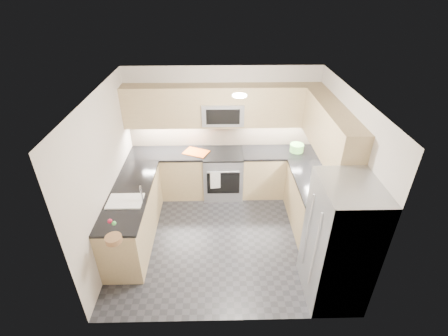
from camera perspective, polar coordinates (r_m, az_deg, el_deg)
floor at (r=5.72m, az=0.08°, el=-11.76°), size 3.60×3.20×0.00m
ceiling at (r=4.42m, az=0.10°, el=12.76°), size 3.60×3.20×0.02m
wall_back at (r=6.37m, az=-0.25°, el=6.58°), size 3.60×0.02×2.50m
wall_front at (r=3.70m, az=0.69°, el=-14.37°), size 3.60×0.02×2.50m
wall_left at (r=5.24m, az=-20.00°, el=-1.26°), size 0.02×3.20×2.50m
wall_right at (r=5.31m, az=19.90°, el=-0.80°), size 0.02×3.20×2.50m
base_cab_back_left at (r=6.56m, az=-9.75°, el=-1.07°), size 1.42×0.60×0.90m
base_cab_back_right at (r=6.59m, az=9.33°, el=-0.85°), size 1.42×0.60×0.90m
base_cab_right at (r=5.77m, az=15.22°, el=-6.83°), size 0.60×1.70×0.90m
base_cab_peninsula at (r=5.60m, az=-15.61°, el=-8.18°), size 0.60×2.00×0.90m
countertop_back_left at (r=6.32m, az=-10.13°, el=2.54°), size 1.42×0.63×0.04m
countertop_back_right at (r=6.36m, az=9.68°, el=2.75°), size 1.42×0.63×0.04m
countertop_right at (r=5.50m, az=15.89°, el=-2.95°), size 0.63×1.70×0.04m
countertop_peninsula at (r=5.33m, az=-16.31°, el=-4.25°), size 0.63×2.00×0.04m
upper_cab_back at (r=5.99m, az=-0.23°, el=10.90°), size 3.60×0.35×0.75m
upper_cab_right at (r=5.22m, az=18.27°, el=6.14°), size 0.35×1.95×0.75m
backsplash_back at (r=6.39m, az=-0.25°, el=6.11°), size 3.60×0.01×0.51m
backsplash_right at (r=5.70m, az=18.35°, el=1.11°), size 0.01×2.30×0.51m
gas_range at (r=6.46m, az=-0.18°, el=-1.06°), size 0.76×0.65×0.91m
range_cooktop at (r=6.23m, az=-0.19°, el=2.53°), size 0.76×0.65×0.03m
oven_door_glass at (r=6.19m, az=-0.12°, el=-2.72°), size 0.62×0.02×0.45m
oven_handle at (r=6.02m, az=-0.12°, el=-0.69°), size 0.60×0.02×0.02m
microwave at (r=6.01m, az=-0.23°, el=9.70°), size 0.76×0.40×0.40m
microwave_door at (r=5.82m, az=-0.19°, el=8.96°), size 0.60×0.01×0.28m
refrigerator at (r=4.54m, az=19.53°, el=-12.34°), size 0.70×0.90×1.80m
fridge_handle_left at (r=4.27m, az=15.63°, el=-13.88°), size 0.02×0.02×1.20m
fridge_handle_right at (r=4.52m, az=14.46°, el=-10.70°), size 0.02×0.02×1.20m
sink_basin at (r=5.16m, az=-16.86°, el=-6.21°), size 0.52×0.38×0.16m
faucet at (r=4.98m, az=-14.31°, el=-4.42°), size 0.03×0.03×0.28m
utensil_bowl at (r=6.38m, az=12.67°, el=3.48°), size 0.29×0.29×0.15m
cutting_board at (r=6.24m, az=-4.91°, el=2.78°), size 0.54×0.47×0.01m
fruit_basket at (r=4.46m, az=-18.85°, el=-11.75°), size 0.28×0.28×0.08m
fruit_apple at (r=4.63m, az=-19.43°, el=-8.81°), size 0.06×0.06×0.06m
fruit_pear at (r=4.58m, az=-18.78°, el=-9.19°), size 0.06×0.06×0.06m
dish_towel_check at (r=6.10m, az=-1.54°, el=-2.16°), size 0.19×0.04×0.36m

